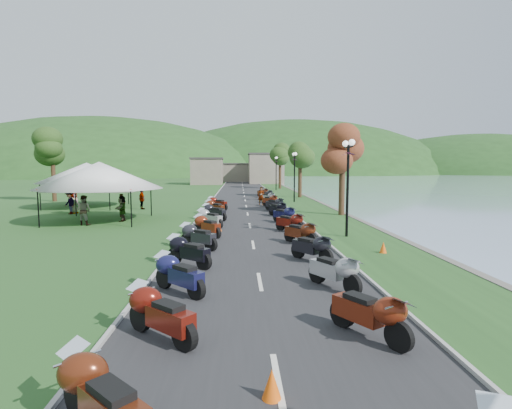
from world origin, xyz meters
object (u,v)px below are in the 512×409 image
object	(u,v)px
pedestrian_a	(123,216)
pedestrian_b	(84,225)
pedestrian_c	(70,214)
vendor_tent_main	(100,192)

from	to	relation	value
pedestrian_a	pedestrian_b	xyz separation A→B (m)	(-1.16, -4.25, 0.00)
pedestrian_a	pedestrian_b	bearing A→B (deg)	-170.42
pedestrian_a	pedestrian_c	size ratio (longest dim) A/B	0.92
vendor_tent_main	pedestrian_a	distance (m)	3.23
vendor_tent_main	pedestrian_a	world-z (taller)	vendor_tent_main
vendor_tent_main	pedestrian_a	xyz separation A→B (m)	(0.73, 2.42, -2.00)
pedestrian_b	pedestrian_a	bearing A→B (deg)	-92.39
pedestrian_a	pedestrian_c	distance (m)	4.70
pedestrian_c	pedestrian_a	bearing A→B (deg)	22.23
pedestrian_b	pedestrian_c	world-z (taller)	pedestrian_b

